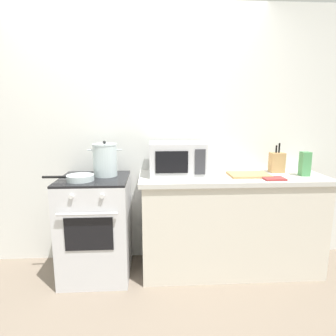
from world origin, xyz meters
name	(u,v)px	position (x,y,z in m)	size (l,w,h in m)	color
ground_plane	(132,314)	(0.00, 0.00, 0.00)	(10.00, 10.00, 0.00)	#7A6B5B
back_wall	(165,137)	(0.30, 0.97, 1.25)	(4.40, 0.10, 2.50)	silver
lower_cabinet_right	(230,225)	(0.90, 0.62, 0.44)	(1.64, 0.56, 0.88)	beige
countertop_right	(232,178)	(0.90, 0.62, 0.90)	(1.70, 0.60, 0.04)	beige
stove	(96,227)	(-0.35, 0.60, 0.46)	(0.60, 0.64, 0.92)	silver
stock_pot	(105,160)	(-0.26, 0.68, 1.07)	(0.30, 0.22, 0.32)	silver
frying_pan	(79,178)	(-0.45, 0.49, 0.95)	(0.43, 0.23, 0.05)	silver
microwave	(177,159)	(0.40, 0.68, 1.07)	(0.50, 0.37, 0.30)	silver
cutting_board	(249,175)	(1.05, 0.60, 0.93)	(0.36, 0.26, 0.02)	tan
knife_block	(277,162)	(1.37, 0.74, 1.02)	(0.13, 0.10, 0.28)	tan
pasta_box	(305,164)	(1.55, 0.57, 1.03)	(0.08, 0.08, 0.22)	#4C9356
oven_mitt	(274,178)	(1.22, 0.44, 0.93)	(0.18, 0.14, 0.02)	#993333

